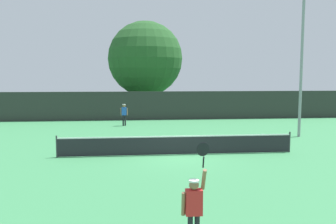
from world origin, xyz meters
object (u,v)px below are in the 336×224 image
at_px(player_serving, 194,203).
at_px(player_receiving, 124,113).
at_px(light_pole, 302,55).
at_px(parked_car_near, 122,106).
at_px(tennis_ball, 129,147).
at_px(large_tree, 145,59).

distance_m(player_serving, player_receiving, 20.52).
bearing_deg(player_receiving, light_pole, 151.62).
xyz_separation_m(player_serving, parked_car_near, (-2.58, 29.95, -0.29)).
xyz_separation_m(light_pole, parked_car_near, (-11.99, 15.76, -4.52)).
xyz_separation_m(tennis_ball, large_tree, (1.56, 18.11, 5.71)).
xyz_separation_m(player_serving, player_receiving, (-2.10, 20.41, -0.01)).
relative_size(light_pole, large_tree, 0.98).
xyz_separation_m(tennis_ball, light_pole, (11.03, 2.57, 5.27)).
relative_size(player_receiving, light_pole, 0.18).
relative_size(tennis_ball, large_tree, 0.01).
relative_size(player_serving, player_receiving, 1.43).
relative_size(player_receiving, parked_car_near, 0.39).
distance_m(player_serving, large_tree, 30.10).
distance_m(player_serving, tennis_ball, 11.78).
xyz_separation_m(player_receiving, large_tree, (2.04, 9.32, 4.69)).
bearing_deg(player_receiving, tennis_ball, 93.12).
height_order(light_pole, large_tree, large_tree).
bearing_deg(parked_car_near, player_receiving, -78.61).
distance_m(light_pole, parked_car_near, 20.31).
bearing_deg(player_receiving, parked_car_near, -87.13).
bearing_deg(light_pole, large_tree, 121.37).
distance_m(tennis_ball, large_tree, 19.05).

